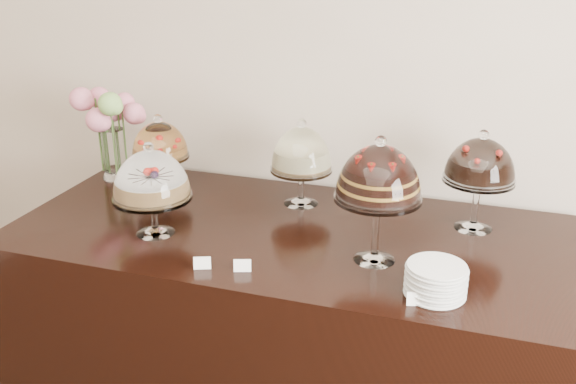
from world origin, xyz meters
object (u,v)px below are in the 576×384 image
(display_counter, at_px, (292,327))
(cake_stand_cheesecake, at_px, (301,153))
(cake_stand_dark_choco, at_px, (480,165))
(cake_stand_choco_layer, at_px, (379,178))
(cake_stand_fruit_tart, at_px, (160,144))
(plate_stack, at_px, (436,280))
(cake_stand_sugar_sponge, at_px, (151,179))
(flower_vase, at_px, (109,121))

(display_counter, bearing_deg, cake_stand_cheesecake, 99.62)
(cake_stand_cheesecake, xyz_separation_m, cake_stand_dark_choco, (0.72, -0.03, 0.04))
(display_counter, distance_m, cake_stand_choco_layer, 0.85)
(display_counter, relative_size, cake_stand_fruit_tart, 6.27)
(cake_stand_choco_layer, relative_size, plate_stack, 2.39)
(cake_stand_sugar_sponge, relative_size, cake_stand_choco_layer, 0.80)
(cake_stand_fruit_tart, distance_m, flower_vase, 0.29)
(display_counter, bearing_deg, plate_stack, -28.85)
(flower_vase, bearing_deg, cake_stand_sugar_sponge, -44.70)
(cake_stand_sugar_sponge, height_order, cake_stand_choco_layer, cake_stand_choco_layer)
(cake_stand_dark_choco, height_order, flower_vase, flower_vase)
(cake_stand_fruit_tart, bearing_deg, cake_stand_dark_choco, 0.25)
(display_counter, bearing_deg, cake_stand_fruit_tart, 161.21)
(cake_stand_cheesecake, bearing_deg, cake_stand_choco_layer, -46.03)
(display_counter, xyz_separation_m, cake_stand_sugar_sponge, (-0.50, -0.19, 0.67))
(cake_stand_sugar_sponge, xyz_separation_m, cake_stand_dark_choco, (1.17, 0.43, 0.04))
(cake_stand_sugar_sponge, distance_m, cake_stand_dark_choco, 1.25)
(cake_stand_sugar_sponge, xyz_separation_m, cake_stand_cheesecake, (0.45, 0.46, 0.00))
(cake_stand_cheesecake, height_order, flower_vase, flower_vase)
(display_counter, height_order, plate_stack, plate_stack)
(cake_stand_choco_layer, relative_size, cake_stand_dark_choco, 1.14)
(cake_stand_choco_layer, distance_m, plate_stack, 0.39)
(display_counter, relative_size, cake_stand_choco_layer, 4.77)
(display_counter, xyz_separation_m, cake_stand_dark_choco, (0.67, 0.24, 0.71))
(display_counter, xyz_separation_m, cake_stand_cheesecake, (-0.05, 0.27, 0.68))
(cake_stand_fruit_tart, distance_m, plate_stack, 1.40)
(plate_stack, bearing_deg, cake_stand_cheesecake, 136.71)
(cake_stand_cheesecake, height_order, plate_stack, cake_stand_cheesecake)
(cake_stand_choco_layer, bearing_deg, flower_vase, 162.22)
(cake_stand_dark_choco, bearing_deg, cake_stand_fruit_tart, -179.75)
(display_counter, bearing_deg, cake_stand_dark_choco, 19.72)
(display_counter, bearing_deg, flower_vase, 163.78)
(cake_stand_choco_layer, bearing_deg, cake_stand_fruit_tart, 160.13)
(cake_stand_choco_layer, bearing_deg, display_counter, 158.07)
(cake_stand_sugar_sponge, distance_m, cake_stand_choco_layer, 0.86)
(cake_stand_dark_choco, relative_size, cake_stand_fruit_tart, 1.15)
(plate_stack, bearing_deg, cake_stand_sugar_sponge, 172.89)
(display_counter, relative_size, plate_stack, 11.39)
(cake_stand_choco_layer, height_order, flower_vase, cake_stand_choco_layer)
(cake_stand_fruit_tart, relative_size, plate_stack, 1.82)
(flower_vase, height_order, plate_stack, flower_vase)
(cake_stand_cheesecake, distance_m, plate_stack, 0.88)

